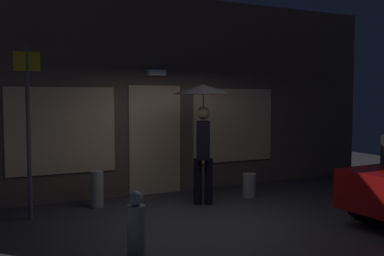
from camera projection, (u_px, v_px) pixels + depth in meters
The scene contains 7 objects.
ground_plane at pixel (205, 220), 7.09m from camera, with size 18.00×18.00×0.00m, color #38353A.
building_facade at pixel (152, 96), 9.06m from camera, with size 10.84×0.48×4.02m.
person_with_umbrella at pixel (203, 111), 8.00m from camera, with size 1.13×1.13×2.19m.
street_sign_post at pixel (28, 123), 7.01m from camera, with size 0.40×0.07×2.77m.
sidewalk_bollard at pixel (97, 189), 7.89m from camera, with size 0.23×0.23×0.65m, color #B2A899.
sidewalk_bollard_2 at pixel (249, 185), 8.73m from camera, with size 0.26×0.26×0.46m, color #9E998E.
fire_hydrant at pixel (136, 226), 5.44m from camera, with size 0.23×0.23×0.81m.
Camera 1 is at (-3.23, -6.18, 1.95)m, focal length 41.45 mm.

